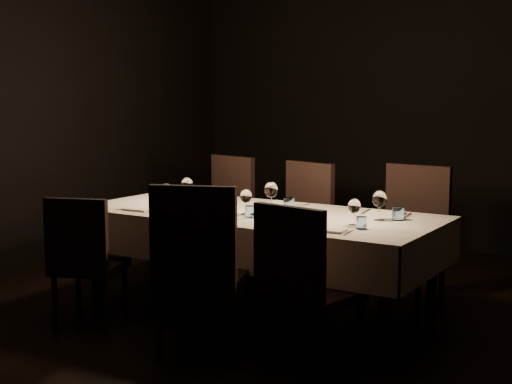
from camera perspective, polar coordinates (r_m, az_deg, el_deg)
The scene contains 14 objects.
room at distance 4.85m, azimuth 0.00°, elevation 7.02°, with size 5.01×6.01×3.01m.
dining_table at distance 4.93m, azimuth 0.00°, elevation -2.46°, with size 2.52×1.12×0.76m.
chair_near_left at distance 4.90m, azimuth -13.60°, elevation -4.96°, with size 0.55×0.55×0.90m.
place_setting_near_left at distance 5.13m, azimuth -7.81°, elevation -0.55°, with size 0.30×0.39×0.17m.
chair_near_center at distance 4.22m, azimuth -4.51°, elevation -5.78°, with size 0.65×0.65×1.05m.
place_setting_near_center at distance 4.73m, azimuth -1.40°, elevation -1.15°, with size 0.32×0.40×0.17m.
chair_near_right at distance 3.98m, azimuth 3.69°, elevation -7.19°, with size 0.54×0.54×0.97m.
place_setting_near_right at distance 4.34m, azimuth 7.39°, elevation -2.01°, with size 0.31×0.39×0.17m.
chair_far_left at distance 6.13m, azimuth -2.76°, elevation -1.61°, with size 0.60×0.60×1.04m.
place_setting_far_left at distance 5.47m, azimuth -4.86°, elevation 0.07°, with size 0.34×0.41×0.18m.
chair_far_center at distance 5.65m, azimuth 3.38°, elevation -2.44°, with size 0.62×0.62×1.03m.
place_setting_far_center at distance 5.06m, azimuth 1.84°, elevation -0.45°, with size 0.37×0.42×0.20m.
chair_far_right at distance 5.35m, azimuth 12.17°, elevation -3.11°, with size 0.54×0.54×1.05m.
place_setting_far_right at distance 4.71m, azimuth 10.35°, elevation -1.19°, with size 0.36×0.41×0.19m.
Camera 1 is at (2.57, -4.11, 1.55)m, focal length 50.00 mm.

